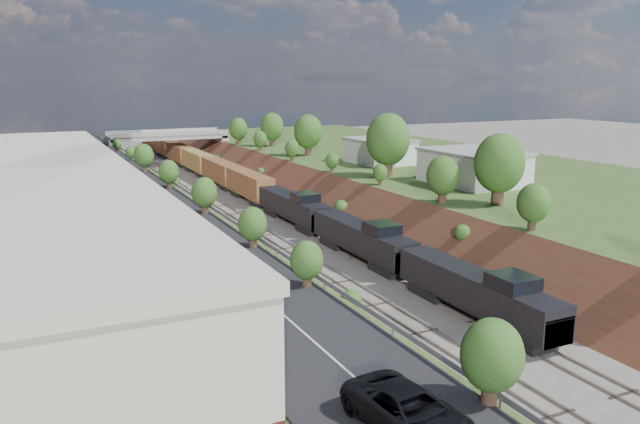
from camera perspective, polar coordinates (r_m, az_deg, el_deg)
platform_right at (r=94.32m, az=15.07°, el=2.16°), size 44.00×180.00×5.00m
embankment_left at (r=74.49m, az=-11.73°, el=-2.23°), size 10.00×180.00×10.00m
embankment_right at (r=82.35m, az=3.26°, el=-0.62°), size 10.00×180.00×10.00m
rail_left_track at (r=76.82m, az=-5.66°, el=-1.53°), size 1.58×180.00×0.18m
rail_right_track at (r=78.69m, az=-2.10°, el=-1.15°), size 1.58×180.00×0.18m
road at (r=72.51m, az=-15.35°, el=1.28°), size 8.00×180.00×0.10m
guardrail at (r=73.05m, az=-12.18°, el=1.92°), size 0.10×171.00×0.70m
commercial_building at (r=49.16m, az=-25.16°, el=-0.37°), size 14.30×62.30×7.00m
overpass at (r=135.79m, az=-13.77°, el=6.20°), size 24.50×8.30×7.40m
white_building_near at (r=81.54m, az=13.81°, el=3.92°), size 9.00×12.00×4.00m
white_building_far at (r=99.11m, az=5.48°, el=5.50°), size 8.00×10.00×3.60m
tree_right_large at (r=68.00m, az=16.07°, el=4.25°), size 5.25×5.25×7.61m
tree_left_crest at (r=36.04m, az=2.41°, el=-5.87°), size 2.45×2.45×3.55m
freight_train at (r=107.88m, az=-8.97°, el=3.62°), size 2.81×143.66×4.55m
suv at (r=24.80m, az=8.18°, el=-17.61°), size 3.44×6.21×1.64m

